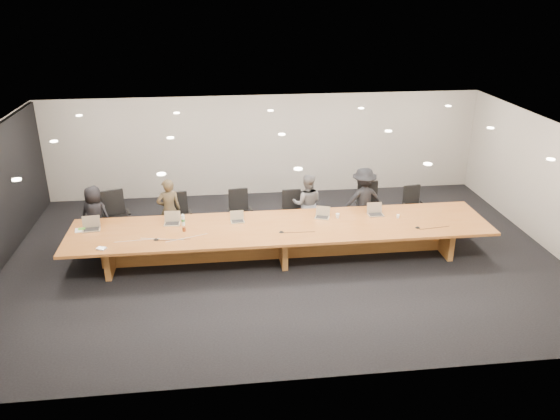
{
  "coord_description": "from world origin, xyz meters",
  "views": [
    {
      "loc": [
        -1.3,
        -10.57,
        5.59
      ],
      "look_at": [
        0.0,
        0.3,
        1.0
      ],
      "focal_mm": 35.0,
      "sensor_mm": 36.0,
      "label": 1
    }
  ],
  "objects_px": {
    "chair_mid_right": "(293,213)",
    "paper_cup_near": "(338,216)",
    "chair_right": "(370,207)",
    "conference_table": "(282,236)",
    "chair_left": "(179,216)",
    "laptop_b": "(172,219)",
    "person_b": "(169,210)",
    "person_c": "(307,204)",
    "laptop_a": "(91,224)",
    "laptop_c": "(237,217)",
    "chair_mid_left": "(240,213)",
    "laptop_e": "(376,210)",
    "mic_left": "(156,239)",
    "water_bottle": "(183,220)",
    "person_a": "(95,216)",
    "paper_cup_far": "(398,216)",
    "amber_mug": "(184,229)",
    "av_box": "(101,249)",
    "person_d": "(363,200)",
    "laptop_d": "(322,213)",
    "chair_far_right": "(415,207)",
    "mic_center": "(281,232)",
    "mic_right": "(418,227)"
  },
  "relations": [
    {
      "from": "chair_mid_left",
      "to": "laptop_e",
      "type": "bearing_deg",
      "value": -24.45
    },
    {
      "from": "laptop_c",
      "to": "person_a",
      "type": "bearing_deg",
      "value": 160.76
    },
    {
      "from": "person_c",
      "to": "laptop_c",
      "type": "height_order",
      "value": "person_c"
    },
    {
      "from": "laptop_a",
      "to": "laptop_c",
      "type": "xyz_separation_m",
      "value": [
        3.09,
        0.06,
        -0.03
      ]
    },
    {
      "from": "chair_mid_left",
      "to": "chair_far_right",
      "type": "relative_size",
      "value": 1.06
    },
    {
      "from": "mic_center",
      "to": "chair_mid_right",
      "type": "bearing_deg",
      "value": 73.21
    },
    {
      "from": "chair_mid_left",
      "to": "paper_cup_near",
      "type": "xyz_separation_m",
      "value": [
        2.12,
        -1.03,
        0.25
      ]
    },
    {
      "from": "laptop_e",
      "to": "mic_left",
      "type": "xyz_separation_m",
      "value": [
        -4.79,
        -0.7,
        -0.12
      ]
    },
    {
      "from": "person_c",
      "to": "laptop_d",
      "type": "bearing_deg",
      "value": 111.15
    },
    {
      "from": "person_a",
      "to": "av_box",
      "type": "height_order",
      "value": "person_a"
    },
    {
      "from": "person_c",
      "to": "paper_cup_far",
      "type": "height_order",
      "value": "person_c"
    },
    {
      "from": "mic_center",
      "to": "person_b",
      "type": "bearing_deg",
      "value": 148.24
    },
    {
      "from": "amber_mug",
      "to": "person_b",
      "type": "bearing_deg",
      "value": 108.19
    },
    {
      "from": "water_bottle",
      "to": "person_b",
      "type": "bearing_deg",
      "value": 112.2
    },
    {
      "from": "chair_mid_right",
      "to": "mic_left",
      "type": "relative_size",
      "value": 9.67
    },
    {
      "from": "chair_left",
      "to": "paper_cup_far",
      "type": "bearing_deg",
      "value": -23.4
    },
    {
      "from": "chair_mid_right",
      "to": "mic_center",
      "type": "distance_m",
      "value": 1.59
    },
    {
      "from": "laptop_c",
      "to": "av_box",
      "type": "distance_m",
      "value": 2.9
    },
    {
      "from": "laptop_e",
      "to": "paper_cup_far",
      "type": "xyz_separation_m",
      "value": [
        0.45,
        -0.21,
        -0.1
      ]
    },
    {
      "from": "chair_left",
      "to": "av_box",
      "type": "relative_size",
      "value": 6.17
    },
    {
      "from": "chair_far_right",
      "to": "mic_center",
      "type": "height_order",
      "value": "chair_far_right"
    },
    {
      "from": "amber_mug",
      "to": "mic_left",
      "type": "bearing_deg",
      "value": -147.35
    },
    {
      "from": "chair_mid_right",
      "to": "paper_cup_near",
      "type": "xyz_separation_m",
      "value": [
        0.88,
        -0.91,
        0.27
      ]
    },
    {
      "from": "laptop_c",
      "to": "laptop_e",
      "type": "xyz_separation_m",
      "value": [
        3.1,
        0.0,
        0.02
      ]
    },
    {
      "from": "chair_right",
      "to": "laptop_b",
      "type": "height_order",
      "value": "chair_right"
    },
    {
      "from": "chair_far_right",
      "to": "mic_left",
      "type": "distance_m",
      "value": 6.26
    },
    {
      "from": "chair_far_right",
      "to": "laptop_a",
      "type": "distance_m",
      "value": 7.51
    },
    {
      "from": "conference_table",
      "to": "av_box",
      "type": "relative_size",
      "value": 51.16
    },
    {
      "from": "amber_mug",
      "to": "av_box",
      "type": "xyz_separation_m",
      "value": [
        -1.58,
        -0.65,
        -0.03
      ]
    },
    {
      "from": "chair_far_right",
      "to": "person_d",
      "type": "bearing_deg",
      "value": 176.13
    },
    {
      "from": "person_b",
      "to": "water_bottle",
      "type": "xyz_separation_m",
      "value": [
        0.37,
        -0.9,
        0.12
      ]
    },
    {
      "from": "laptop_c",
      "to": "person_b",
      "type": "bearing_deg",
      "value": 146.4
    },
    {
      "from": "chair_right",
      "to": "chair_mid_left",
      "type": "bearing_deg",
      "value": 176.19
    },
    {
      "from": "chair_left",
      "to": "laptop_b",
      "type": "bearing_deg",
      "value": -105.47
    },
    {
      "from": "chair_right",
      "to": "conference_table",
      "type": "bearing_deg",
      "value": -153.8
    },
    {
      "from": "person_d",
      "to": "amber_mug",
      "type": "distance_m",
      "value": 4.31
    },
    {
      "from": "person_b",
      "to": "laptop_c",
      "type": "distance_m",
      "value": 1.76
    },
    {
      "from": "person_a",
      "to": "av_box",
      "type": "distance_m",
      "value": 1.9
    },
    {
      "from": "chair_far_right",
      "to": "amber_mug",
      "type": "height_order",
      "value": "chair_far_right"
    },
    {
      "from": "laptop_d",
      "to": "paper_cup_far",
      "type": "height_order",
      "value": "laptop_d"
    },
    {
      "from": "paper_cup_far",
      "to": "chair_mid_left",
      "type": "bearing_deg",
      "value": 160.92
    },
    {
      "from": "laptop_c",
      "to": "paper_cup_near",
      "type": "distance_m",
      "value": 2.22
    },
    {
      "from": "chair_left",
      "to": "mic_right",
      "type": "bearing_deg",
      "value": -28.53
    },
    {
      "from": "chair_right",
      "to": "person_b",
      "type": "height_order",
      "value": "person_b"
    },
    {
      "from": "conference_table",
      "to": "person_d",
      "type": "distance_m",
      "value": 2.4
    },
    {
      "from": "laptop_c",
      "to": "laptop_d",
      "type": "height_order",
      "value": "laptop_d"
    },
    {
      "from": "laptop_e",
      "to": "paper_cup_near",
      "type": "bearing_deg",
      "value": -177.99
    },
    {
      "from": "conference_table",
      "to": "paper_cup_far",
      "type": "xyz_separation_m",
      "value": [
        2.62,
        0.13,
        0.27
      ]
    },
    {
      "from": "chair_left",
      "to": "person_c",
      "type": "height_order",
      "value": "person_c"
    },
    {
      "from": "chair_mid_left",
      "to": "water_bottle",
      "type": "xyz_separation_m",
      "value": [
        -1.26,
        -1.03,
        0.32
      ]
    }
  ]
}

